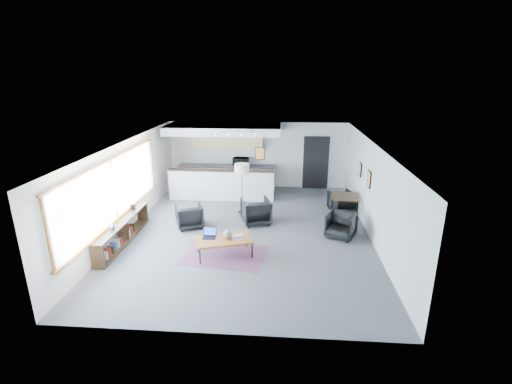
# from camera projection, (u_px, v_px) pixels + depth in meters

# --- Properties ---
(room) EXTENTS (7.02, 9.02, 2.62)m
(room) POSITION_uv_depth(u_px,v_px,m) (247.00, 189.00, 10.50)
(room) COLOR #49494C
(room) RESTS_ON ground
(window) EXTENTS (0.10, 5.95, 1.66)m
(window) POSITION_uv_depth(u_px,v_px,m) (114.00, 191.00, 9.84)
(window) COLOR #8CBFFF
(window) RESTS_ON room
(console) EXTENTS (0.35, 3.00, 0.80)m
(console) POSITION_uv_depth(u_px,v_px,m) (122.00, 232.00, 10.04)
(console) COLOR #302011
(console) RESTS_ON floor
(kitchenette) EXTENTS (4.20, 1.96, 2.60)m
(kitchenette) POSITION_uv_depth(u_px,v_px,m) (225.00, 157.00, 14.07)
(kitchenette) COLOR white
(kitchenette) RESTS_ON floor
(doorway) EXTENTS (1.10, 0.12, 2.15)m
(doorway) POSITION_uv_depth(u_px,v_px,m) (316.00, 162.00, 14.60)
(doorway) COLOR black
(doorway) RESTS_ON room
(track_light) EXTENTS (1.60, 0.07, 0.15)m
(track_light) POSITION_uv_depth(u_px,v_px,m) (235.00, 133.00, 12.24)
(track_light) COLOR silver
(track_light) RESTS_ON room
(wall_art_lower) EXTENTS (0.03, 0.38, 0.48)m
(wall_art_lower) POSITION_uv_depth(u_px,v_px,m) (369.00, 179.00, 10.55)
(wall_art_lower) COLOR black
(wall_art_lower) RESTS_ON room
(wall_art_upper) EXTENTS (0.03, 0.34, 0.44)m
(wall_art_upper) POSITION_uv_depth(u_px,v_px,m) (360.00, 169.00, 11.80)
(wall_art_upper) COLOR black
(wall_art_upper) RESTS_ON room
(kilim_rug) EXTENTS (2.22, 1.65, 0.01)m
(kilim_rug) POSITION_uv_depth(u_px,v_px,m) (225.00, 255.00, 9.48)
(kilim_rug) COLOR #582F44
(kilim_rug) RESTS_ON floor
(coffee_table) EXTENTS (1.57, 1.15, 0.46)m
(coffee_table) POSITION_uv_depth(u_px,v_px,m) (224.00, 240.00, 9.35)
(coffee_table) COLOR brown
(coffee_table) RESTS_ON floor
(laptop) EXTENTS (0.33, 0.27, 0.24)m
(laptop) POSITION_uv_depth(u_px,v_px,m) (210.00, 234.00, 9.43)
(laptop) COLOR black
(laptop) RESTS_ON coffee_table
(ceramic_pot) EXTENTS (0.24, 0.24, 0.24)m
(ceramic_pot) POSITION_uv_depth(u_px,v_px,m) (228.00, 234.00, 9.32)
(ceramic_pot) COLOR gray
(ceramic_pot) RESTS_ON coffee_table
(book_stack) EXTENTS (0.32, 0.28, 0.09)m
(book_stack) POSITION_uv_depth(u_px,v_px,m) (238.00, 236.00, 9.38)
(book_stack) COLOR silver
(book_stack) RESTS_ON coffee_table
(coaster) EXTENTS (0.10, 0.10, 0.01)m
(coaster) POSITION_uv_depth(u_px,v_px,m) (227.00, 242.00, 9.15)
(coaster) COLOR #E5590C
(coaster) RESTS_ON coffee_table
(armchair_left) EXTENTS (0.96, 0.94, 0.77)m
(armchair_left) POSITION_uv_depth(u_px,v_px,m) (189.00, 215.00, 11.08)
(armchair_left) COLOR black
(armchair_left) RESTS_ON floor
(armchair_right) EXTENTS (1.02, 0.99, 0.85)m
(armchair_right) POSITION_uv_depth(u_px,v_px,m) (256.00, 210.00, 11.36)
(armchair_right) COLOR black
(armchair_right) RESTS_ON floor
(floor_lamp) EXTENTS (0.63, 0.63, 1.66)m
(floor_lamp) POSITION_uv_depth(u_px,v_px,m) (242.00, 170.00, 11.91)
(floor_lamp) COLOR black
(floor_lamp) RESTS_ON floor
(dining_table) EXTENTS (0.97, 0.97, 0.72)m
(dining_table) POSITION_uv_depth(u_px,v_px,m) (345.00, 198.00, 11.75)
(dining_table) COLOR #302011
(dining_table) RESTS_ON floor
(dining_chair_near) EXTENTS (0.83, 0.80, 0.66)m
(dining_chair_near) POSITION_uv_depth(u_px,v_px,m) (341.00, 226.00, 10.43)
(dining_chair_near) COLOR black
(dining_chair_near) RESTS_ON floor
(dining_chair_far) EXTENTS (0.80, 0.78, 0.65)m
(dining_chair_far) POSITION_uv_depth(u_px,v_px,m) (342.00, 202.00, 12.33)
(dining_chair_far) COLOR black
(dining_chair_far) RESTS_ON floor
(microwave) EXTENTS (0.61, 0.38, 0.39)m
(microwave) POSITION_uv_depth(u_px,v_px,m) (241.00, 161.00, 14.53)
(microwave) COLOR black
(microwave) RESTS_ON kitchenette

